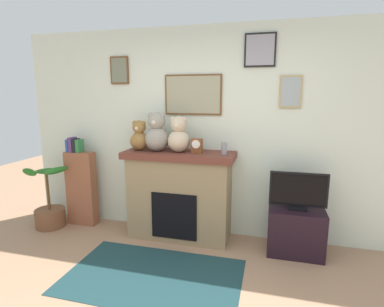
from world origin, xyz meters
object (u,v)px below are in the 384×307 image
(candle_jar, at_px, (224,148))
(teddy_bear_tan, at_px, (139,137))
(teddy_bear_cream, at_px, (179,136))
(fireplace, at_px, (180,194))
(tv_stand, at_px, (295,231))
(bookshelf, at_px, (81,186))
(mantel_clock, at_px, (197,146))
(television, at_px, (298,192))
(teddy_bear_grey, at_px, (157,134))
(potted_plant, at_px, (49,209))

(candle_jar, distance_m, teddy_bear_tan, 1.07)
(candle_jar, bearing_deg, teddy_bear_cream, -179.94)
(fireplace, bearing_deg, tv_stand, -2.67)
(bookshelf, bearing_deg, tv_stand, -2.03)
(candle_jar, bearing_deg, mantel_clock, -179.74)
(television, bearing_deg, tv_stand, 90.00)
(bookshelf, bearing_deg, candle_jar, -1.53)
(fireplace, relative_size, teddy_bear_grey, 2.86)
(potted_plant, distance_m, tv_stand, 3.20)
(bookshelf, relative_size, teddy_bear_tan, 3.29)
(teddy_bear_grey, bearing_deg, candle_jar, 0.04)
(teddy_bear_tan, bearing_deg, teddy_bear_cream, -0.01)
(candle_jar, distance_m, teddy_bear_cream, 0.57)
(tv_stand, distance_m, mantel_clock, 1.49)
(tv_stand, height_order, candle_jar, candle_jar)
(fireplace, relative_size, television, 2.20)
(teddy_bear_grey, bearing_deg, teddy_bear_tan, 179.97)
(teddy_bear_tan, height_order, teddy_bear_cream, teddy_bear_cream)
(teddy_bear_tan, height_order, teddy_bear_grey, teddy_bear_grey)
(bookshelf, height_order, candle_jar, candle_jar)
(candle_jar, bearing_deg, tv_stand, -3.22)
(teddy_bear_cream, bearing_deg, mantel_clock, -0.24)
(candle_jar, distance_m, mantel_clock, 0.33)
(bookshelf, bearing_deg, teddy_bear_tan, -3.32)
(fireplace, bearing_deg, teddy_bear_grey, -176.25)
(potted_plant, bearing_deg, fireplace, 5.58)
(television, height_order, candle_jar, candle_jar)
(television, xyz_separation_m, teddy_bear_cream, (-1.39, 0.05, 0.56))
(fireplace, distance_m, teddy_bear_tan, 0.88)
(mantel_clock, bearing_deg, bookshelf, 178.12)
(television, relative_size, teddy_bear_cream, 1.43)
(bookshelf, bearing_deg, fireplace, -1.41)
(television, xyz_separation_m, teddy_bear_grey, (-1.67, 0.05, 0.58))
(teddy_bear_tan, xyz_separation_m, teddy_bear_cream, (0.51, -0.00, 0.03))
(fireplace, distance_m, potted_plant, 1.84)
(fireplace, bearing_deg, teddy_bear_tan, -177.97)
(fireplace, bearing_deg, bookshelf, 178.59)
(fireplace, distance_m, candle_jar, 0.82)
(potted_plant, xyz_separation_m, teddy_bear_grey, (1.53, 0.16, 1.06))
(teddy_bear_cream, bearing_deg, potted_plant, -174.99)
(mantel_clock, bearing_deg, teddy_bear_cream, 179.76)
(tv_stand, height_order, teddy_bear_cream, teddy_bear_cream)
(candle_jar, height_order, teddy_bear_tan, teddy_bear_tan)
(bookshelf, xyz_separation_m, mantel_clock, (1.66, -0.05, 0.64))
(tv_stand, bearing_deg, teddy_bear_grey, 178.41)
(tv_stand, distance_m, television, 0.47)
(fireplace, relative_size, teddy_bear_cream, 3.14)
(bookshelf, height_order, potted_plant, bookshelf)
(teddy_bear_cream, bearing_deg, teddy_bear_grey, -179.99)
(fireplace, height_order, television, fireplace)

